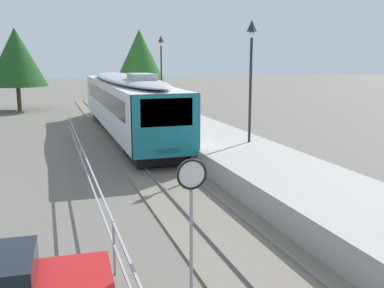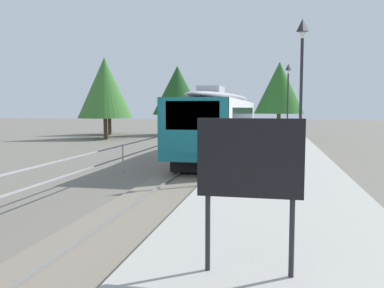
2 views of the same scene
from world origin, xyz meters
name	(u,v)px [view 1 (image 1 of 2)]	position (x,y,z in m)	size (l,w,h in m)	color
ground_plane	(87,168)	(-3.00, 22.00, 0.00)	(160.00, 160.00, 0.00)	#6B665B
track_rails	(156,162)	(0.00, 22.00, 0.03)	(3.20, 60.00, 0.14)	slate
commuter_train	(127,101)	(0.00, 29.21, 2.14)	(2.82, 18.77, 3.74)	silver
station_platform	(223,149)	(3.25, 22.00, 0.45)	(3.90, 60.00, 0.90)	#A8A59E
platform_lamp_mid_platform	(251,58)	(4.12, 21.04, 4.62)	(0.34, 0.34, 5.35)	#232328
platform_lamp_far_end	(161,57)	(4.12, 37.12, 4.62)	(0.34, 0.34, 5.35)	#232328
speed_limit_sign	(192,193)	(-1.96, 10.68, 2.12)	(0.61, 0.10, 2.81)	#9EA0A5
carpark_fence	(114,236)	(-3.30, 12.00, 0.91)	(0.06, 36.06, 1.25)	#9EA0A5
tree_behind_station_far	(140,57)	(3.51, 42.37, 4.64)	(4.52, 4.52, 7.00)	brown
tree_distant_centre	(16,57)	(-6.75, 45.12, 4.63)	(5.15, 5.15, 7.13)	brown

